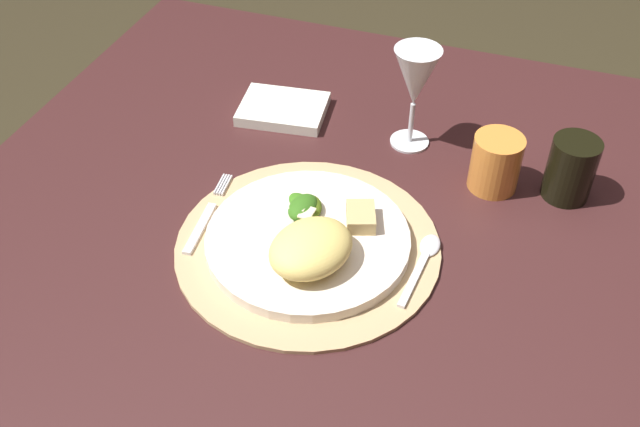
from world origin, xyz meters
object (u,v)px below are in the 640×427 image
object	(u,v)px
amber_tumbler	(496,163)
napkin	(283,109)
fork	(206,216)
dark_tumbler	(571,169)
dining_table	(361,280)
dinner_plate	(308,240)
spoon	(425,257)
wine_glass	(416,80)

from	to	relation	value
amber_tumbler	napkin	bearing A→B (deg)	169.03
fork	napkin	distance (m)	0.28
dark_tumbler	amber_tumbler	bearing A→B (deg)	-171.60
dining_table	dinner_plate	distance (m)	0.20
fork	napkin	size ratio (longest dim) A/B	1.21
dining_table	fork	bearing A→B (deg)	-154.24
spoon	wine_glass	distance (m)	0.29
dinner_plate	napkin	distance (m)	0.32
dining_table	dark_tumbler	xyz separation A→B (m)	(0.27, 0.13, 0.20)
amber_tumbler	dark_tumbler	size ratio (longest dim) A/B	0.90
wine_glass	dark_tumbler	xyz separation A→B (m)	(0.25, -0.05, -0.07)
dinner_plate	amber_tumbler	distance (m)	0.31
dinner_plate	fork	distance (m)	0.15
fork	napkin	world-z (taller)	napkin
fork	amber_tumbler	distance (m)	0.43
napkin	dark_tumbler	size ratio (longest dim) A/B	1.47
amber_tumbler	dining_table	bearing A→B (deg)	-145.02
dining_table	spoon	world-z (taller)	spoon
wine_glass	amber_tumbler	xyz separation A→B (m)	(0.14, -0.06, -0.07)
amber_tumbler	spoon	bearing A→B (deg)	-107.09
amber_tumbler	dinner_plate	bearing A→B (deg)	-134.80
spoon	napkin	size ratio (longest dim) A/B	1.00
dining_table	wine_glass	world-z (taller)	wine_glass
fork	spoon	bearing A→B (deg)	4.56
dining_table	napkin	distance (m)	0.32
dinner_plate	dark_tumbler	bearing A→B (deg)	35.93
wine_glass	spoon	bearing A→B (deg)	-71.38
spoon	amber_tumbler	world-z (taller)	amber_tumbler
amber_tumbler	wine_glass	bearing A→B (deg)	156.24
wine_glass	amber_tumbler	world-z (taller)	wine_glass
dinner_plate	wine_glass	world-z (taller)	wine_glass
fork	spoon	size ratio (longest dim) A/B	1.21
fork	amber_tumbler	world-z (taller)	amber_tumbler
napkin	wine_glass	distance (m)	0.25
spoon	napkin	world-z (taller)	napkin
dinner_plate	amber_tumbler	size ratio (longest dim) A/B	3.24
dining_table	dark_tumbler	bearing A→B (deg)	25.81
dinner_plate	dining_table	bearing A→B (deg)	63.27
dinner_plate	dark_tumbler	xyz separation A→B (m)	(0.32, 0.23, 0.03)
napkin	dinner_plate	bearing A→B (deg)	-62.47
wine_glass	fork	bearing A→B (deg)	-129.30
dining_table	amber_tumbler	xyz separation A→B (m)	(0.16, 0.11, 0.20)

